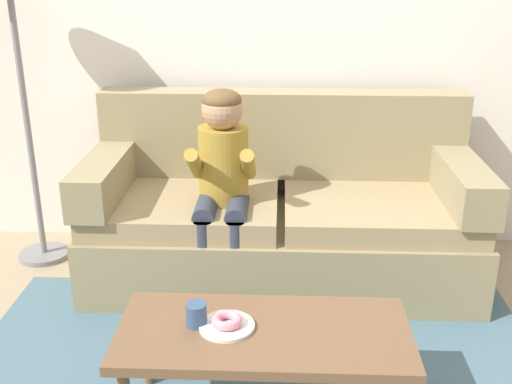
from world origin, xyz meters
TOP-DOWN VIEW (x-y plane):
  - ground at (0.00, 0.00)m, footprint 10.00×10.00m
  - wall_back at (0.00, 1.40)m, footprint 8.00×0.10m
  - couch at (0.10, 0.85)m, footprint 2.10×0.90m
  - coffee_table at (0.05, -0.37)m, footprint 1.10×0.51m
  - person_child at (-0.20, 0.64)m, footprint 0.34×0.58m
  - plate at (-0.09, -0.37)m, footprint 0.21×0.21m
  - donut at (-0.09, -0.37)m, footprint 0.13×0.13m
  - mug at (-0.21, -0.35)m, footprint 0.08×0.08m

SIDE VIEW (x-z plane):
  - ground at x=0.00m, z-range 0.00..0.00m
  - couch at x=0.10m, z-range -0.15..0.85m
  - coffee_table at x=0.05m, z-range 0.16..0.58m
  - plate at x=-0.09m, z-range 0.41..0.43m
  - donut at x=-0.09m, z-range 0.43..0.46m
  - mug at x=-0.21m, z-range 0.41..0.50m
  - person_child at x=-0.20m, z-range 0.12..1.22m
  - wall_back at x=0.00m, z-range 0.00..2.80m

